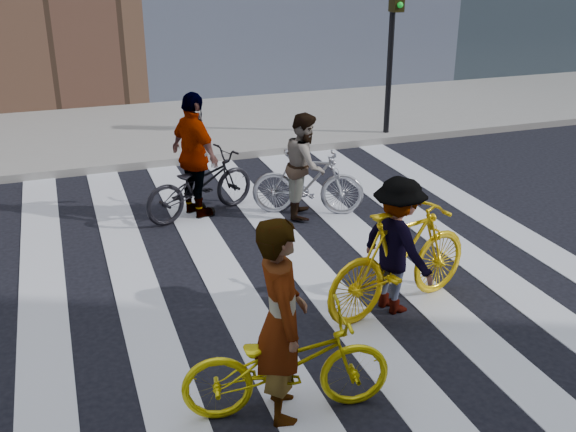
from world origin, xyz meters
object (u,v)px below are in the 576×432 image
bike_silver_mid (308,182)px  bike_yellow_right (400,259)px  traffic_signal (393,32)px  rider_right (397,245)px  bike_yellow_left (287,364)px  rider_rear (195,156)px  rider_mid (305,165)px  bike_dark_rear (200,185)px  rider_left (281,320)px

bike_silver_mid → bike_yellow_right: 3.10m
traffic_signal → rider_right: size_ratio=2.06×
bike_yellow_left → rider_right: 2.25m
bike_silver_mid → rider_rear: size_ratio=0.90×
bike_yellow_right → rider_right: bearing=74.5°
rider_mid → rider_rear: size_ratio=0.84×
bike_yellow_left → rider_mid: bearing=-12.9°
bike_silver_mid → traffic_signal: bearing=-19.3°
bike_yellow_left → rider_right: bearing=-43.6°
bike_yellow_right → bike_dark_rear: 3.92m
rider_left → rider_right: rider_left is taller
rider_rear → rider_left: bearing=155.8°
rider_right → rider_rear: rider_rear is taller
bike_silver_mid → bike_yellow_right: (-0.06, -3.09, 0.11)m
traffic_signal → bike_yellow_right: size_ratio=1.58×
bike_yellow_left → bike_dark_rear: bike_dark_rear is taller
rider_left → rider_rear: rider_rear is taller
bike_yellow_left → bike_yellow_right: 2.28m
rider_mid → rider_right: rider_mid is taller
traffic_signal → bike_yellow_left: traffic_signal is taller
traffic_signal → bike_dark_rear: traffic_signal is taller
rider_left → rider_rear: (0.31, 4.94, 0.02)m
bike_silver_mid → rider_mid: rider_mid is taller
bike_silver_mid → bike_dark_rear: size_ratio=0.91×
rider_left → traffic_signal: bearing=-23.3°
bike_yellow_left → rider_right: (1.79, 1.33, 0.31)m
bike_silver_mid → rider_left: 4.85m
bike_dark_rear → rider_mid: rider_mid is taller
rider_left → bike_yellow_right: bearing=-45.1°
bike_dark_rear → bike_yellow_left: bearing=155.8°
bike_yellow_left → rider_left: rider_left is taller
bike_yellow_left → bike_dark_rear: bearing=6.2°
bike_dark_rear → rider_left: (-0.36, -4.94, 0.45)m
bike_yellow_right → rider_rear: (-1.58, 3.61, 0.34)m
bike_yellow_left → bike_silver_mid: size_ratio=1.08×
bike_silver_mid → rider_right: 3.11m
bike_yellow_right → rider_rear: rider_rear is taller
bike_yellow_left → rider_left: size_ratio=0.99×
traffic_signal → rider_mid: size_ratio=2.05×
bike_dark_rear → traffic_signal: bearing=-79.2°
bike_yellow_right → rider_rear: 3.96m
traffic_signal → bike_yellow_right: bearing=-116.3°
traffic_signal → rider_rear: traffic_signal is taller
rider_right → bike_yellow_right: bearing=-105.5°
rider_right → rider_mid: bearing=-16.6°
traffic_signal → rider_right: bearing=-116.6°
bike_dark_rear → rider_right: rider_right is taller
bike_silver_mid → bike_yellow_right: bike_yellow_right is taller
bike_silver_mid → rider_right: rider_right is taller
bike_yellow_left → rider_right: rider_right is taller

